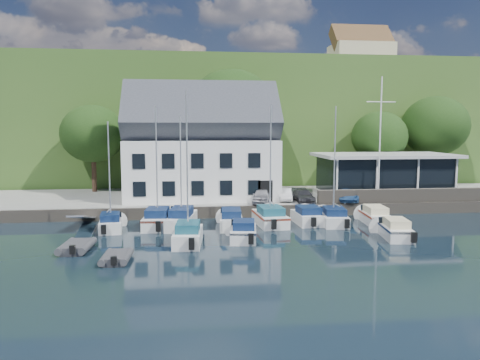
{
  "coord_description": "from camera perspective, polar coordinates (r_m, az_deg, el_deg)",
  "views": [
    {
      "loc": [
        -8.52,
        -28.16,
        7.68
      ],
      "look_at": [
        -4.17,
        9.0,
        3.47
      ],
      "focal_mm": 35.0,
      "sensor_mm": 36.0,
      "label": 1
    }
  ],
  "objects": [
    {
      "name": "ground",
      "position": [
        30.4,
        9.94,
        -8.31
      ],
      "size": [
        180.0,
        180.0,
        0.0
      ],
      "primitive_type": "plane",
      "color": "black",
      "rests_on": "ground"
    },
    {
      "name": "quay",
      "position": [
        46.99,
        3.86,
        -2.38
      ],
      "size": [
        60.0,
        13.0,
        1.0
      ],
      "primitive_type": "cube",
      "color": "gray",
      "rests_on": "ground"
    },
    {
      "name": "quay_face",
      "position": [
        40.71,
        5.53,
        -3.77
      ],
      "size": [
        60.0,
        0.3,
        1.0
      ],
      "primitive_type": "cube",
      "color": "#60584D",
      "rests_on": "ground"
    },
    {
      "name": "hillside",
      "position": [
        90.56,
        -1.28,
        6.62
      ],
      "size": [
        160.0,
        75.0,
        16.0
      ],
      "primitive_type": "cube",
      "color": "#335921",
      "rests_on": "ground"
    },
    {
      "name": "field_patch",
      "position": [
        99.9,
        2.93,
        11.28
      ],
      "size": [
        50.0,
        30.0,
        0.3
      ],
      "primitive_type": "cube",
      "color": "#5E6D36",
      "rests_on": "hillside"
    },
    {
      "name": "farmhouse",
      "position": [
        86.66,
        14.49,
        14.46
      ],
      "size": [
        10.4,
        7.0,
        8.2
      ],
      "primitive_type": null,
      "color": "beige",
      "rests_on": "hillside"
    },
    {
      "name": "harbor_building",
      "position": [
        44.74,
        -4.72,
        3.42
      ],
      "size": [
        14.4,
        8.2,
        8.7
      ],
      "primitive_type": null,
      "color": "white",
      "rests_on": "quay"
    },
    {
      "name": "club_pavilion",
      "position": [
        48.5,
        17.1,
        0.66
      ],
      "size": [
        13.2,
        7.2,
        4.1
      ],
      "primitive_type": null,
      "color": "black",
      "rests_on": "quay"
    },
    {
      "name": "seawall",
      "position": [
        44.97,
        20.56,
        -1.76
      ],
      "size": [
        18.0,
        0.5,
        1.2
      ],
      "primitive_type": "cube",
      "color": "#60584D",
      "rests_on": "quay"
    },
    {
      "name": "gangway",
      "position": [
        38.77,
        -18.49,
        -5.34
      ],
      "size": [
        1.2,
        6.0,
        1.4
      ],
      "primitive_type": null,
      "color": "silver",
      "rests_on": "ground"
    },
    {
      "name": "car_silver",
      "position": [
        41.61,
        2.67,
        -1.91
      ],
      "size": [
        2.41,
        4.11,
        1.31
      ],
      "primitive_type": "imported",
      "rotation": [
        0.0,
        0.0,
        -0.24
      ],
      "color": "#B8B8BD",
      "rests_on": "quay"
    },
    {
      "name": "car_white",
      "position": [
        43.14,
        5.45,
        -1.77
      ],
      "size": [
        1.6,
        3.5,
        1.11
      ],
      "primitive_type": "imported",
      "rotation": [
        0.0,
        0.0,
        -0.13
      ],
      "color": "silver",
      "rests_on": "quay"
    },
    {
      "name": "car_dgrey",
      "position": [
        42.52,
        7.74,
        -1.93
      ],
      "size": [
        1.56,
        3.79,
        1.1
      ],
      "primitive_type": "imported",
      "rotation": [
        0.0,
        0.0,
        -0.01
      ],
      "color": "#2C2D31",
      "rests_on": "quay"
    },
    {
      "name": "car_blue",
      "position": [
        43.57,
        12.91,
        -1.78
      ],
      "size": [
        2.13,
        3.64,
        1.17
      ],
      "primitive_type": "imported",
      "rotation": [
        0.0,
        0.0,
        -0.24
      ],
      "color": "#2F5A91",
      "rests_on": "quay"
    },
    {
      "name": "flagpole",
      "position": [
        43.96,
        16.7,
        4.73
      ],
      "size": [
        2.68,
        0.2,
        11.18
      ],
      "primitive_type": null,
      "color": "white",
      "rests_on": "quay"
    },
    {
      "name": "tree_0",
      "position": [
        50.9,
        -17.46,
        3.68
      ],
      "size": [
        6.59,
        6.59,
        9.01
      ],
      "primitive_type": null,
      "color": "black",
      "rests_on": "quay"
    },
    {
      "name": "tree_1",
      "position": [
        49.7,
        -9.74,
        3.85
      ],
      "size": [
        6.63,
        6.63,
        9.07
      ],
      "primitive_type": null,
      "color": "black",
      "rests_on": "quay"
    },
    {
      "name": "tree_2",
      "position": [
        49.85,
        -1.04,
        6.09
      ],
      "size": [
        9.36,
        9.36,
        12.79
      ],
      "primitive_type": null,
      "color": "black",
      "rests_on": "quay"
    },
    {
      "name": "tree_4",
      "position": [
        54.64,
        16.6,
        3.6
      ],
      "size": [
        6.2,
        6.2,
        8.48
      ],
      "primitive_type": null,
      "color": "black",
      "rests_on": "quay"
    },
    {
      "name": "tree_5",
      "position": [
        57.89,
        22.6,
        4.37
      ],
      "size": [
        7.47,
        7.47,
        10.21
      ],
      "primitive_type": null,
      "color": "black",
      "rests_on": "quay"
    },
    {
      "name": "boat_r1_0",
      "position": [
        35.88,
        -15.64,
        0.52
      ],
      "size": [
        2.27,
        5.24,
        8.28
      ],
      "primitive_type": null,
      "rotation": [
        0.0,
        0.0,
        0.1
      ],
      "color": "silver",
      "rests_on": "ground"
    },
    {
      "name": "boat_r1_1",
      "position": [
        36.18,
        -10.13,
        1.6
      ],
      "size": [
        2.57,
        6.44,
        9.4
      ],
      "primitive_type": null,
      "rotation": [
        0.0,
        0.0,
        -0.07
      ],
      "color": "silver",
      "rests_on": "ground"
    },
    {
      "name": "boat_r1_2",
      "position": [
        36.04,
        -7.23,
        1.69
      ],
      "size": [
        3.12,
        7.35,
        9.48
      ],
      "primitive_type": null,
      "rotation": [
        0.0,
        0.0,
        -0.17
      ],
      "color": "silver",
      "rests_on": "ground"
    },
    {
      "name": "boat_r1_3",
      "position": [
        36.23,
        -1.12,
        -4.63
      ],
      "size": [
        2.33,
        6.5,
        1.47
      ],
      "primitive_type": null,
      "rotation": [
        0.0,
        0.0,
        -0.07
      ],
      "color": "silver",
      "rests_on": "ground"
    },
    {
      "name": "boat_r1_4",
      "position": [
        36.62,
        3.73,
        1.64
      ],
      "size": [
        2.66,
        6.68,
        9.27
      ],
      "primitive_type": null,
      "rotation": [
        0.0,
        0.0,
        0.07
      ],
      "color": "silver",
      "rests_on": "ground"
    },
    {
      "name": "boat_r1_5",
      "position": [
        37.97,
        8.25,
        -4.21
      ],
      "size": [
        2.33,
        5.41,
        1.44
      ],
      "primitive_type": null,
      "rotation": [
        0.0,
        0.0,
        0.04
      ],
      "color": "silver",
      "rests_on": "ground"
    },
    {
      "name": "boat_r1_6",
      "position": [
        37.58,
        11.43,
        0.99
      ],
      "size": [
        2.8,
        6.36,
        8.4
      ],
      "primitive_type": null,
      "rotation": [
        0.0,
        0.0,
        -0.13
      ],
      "color": "silver",
      "rests_on": "ground"
    },
    {
      "name": "boat_r1_7",
      "position": [
        39.29,
        16.04,
        -4.04
      ],
      "size": [
        2.4,
        6.19,
        1.43
      ],
      "primitive_type": null,
      "rotation": [
        0.0,
        0.0,
        -0.09
      ],
      "color": "silver",
      "rests_on": "ground"
    },
    {
      "name": "boat_r2_1",
      "position": [
        30.67,
        -6.45,
        0.62
      ],
      "size": [
        2.45,
        6.02,
        9.2
      ],
      "primitive_type": null,
      "rotation": [
        0.0,
        0.0,
        -0.09
      ],
      "color": "silver",
      "rests_on": "ground"
    },
    {
      "name": "boat_r2_2",
      "position": [
        32.09,
        0.42,
        -6.13
      ],
      "size": [
        2.54,
        5.06,
        1.41
      ],
      "primitive_type": null,
      "rotation": [
        0.0,
        0.0,
        -0.14
      ],
      "color": "silver",
      "rests_on": "ground"
    },
    {
      "name": "boat_r2_4",
      "position": [
        34.54,
        18.34,
        -5.57
      ],
      "size": [
        2.64,
        5.86,
        1.4
      ],
      "primitive_type": null,
      "rotation": [
        0.0,
        0.0,
        -0.15
      ],
      "color": "silver",
      "rests_on": "ground"
    },
    {
      "name": "dinghy_0",
      "position": [
        31.15,
        -19.29,
        -7.52
      ],
      "size": [
        2.07,
        3.24,
        0.73
      ],
      "primitive_type": null,
      "rotation": [
        0.0,
        0.0,
        -0.06
      ],
      "color": "#37373C",
      "rests_on": "ground"
    },
    {
      "name": "dinghy_1",
      "position": [
        28.13,
        -14.82,
        -8.95
      ],
      "size": [
        1.76,
        2.84,
        0.65
      ],
      "primitive_type": null,
      "rotation": [
        0.0,
        0.0,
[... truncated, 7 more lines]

